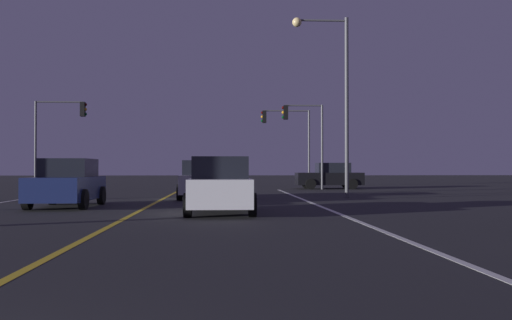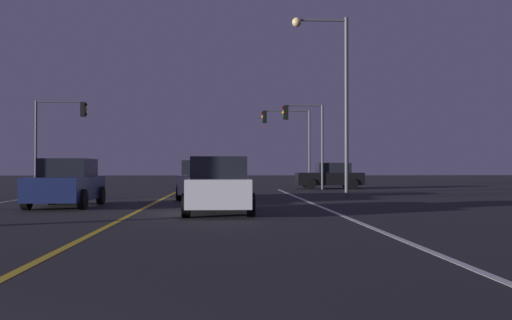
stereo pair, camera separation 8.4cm
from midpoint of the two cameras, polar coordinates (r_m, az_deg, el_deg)
lane_edge_right at (r=16.05m, az=9.02°, el=-5.70°), size 0.16×38.76×0.01m
lane_center_divider at (r=15.91m, az=-13.19°, el=-5.73°), size 0.16×38.76×0.01m
car_ahead_far at (r=25.16m, az=-5.60°, el=-2.06°), size 2.02×4.30×1.70m
car_crossing_side at (r=37.08m, az=7.45°, el=-1.65°), size 4.30×2.02×1.70m
car_lead_same_lane at (r=16.95m, az=-3.78°, el=-2.67°), size 2.02×4.30×1.70m
car_oncoming at (r=20.83m, az=-18.70°, el=-2.28°), size 2.02×4.30×1.70m
traffic_light_near_right at (r=35.95m, az=4.73°, el=3.38°), size 2.67×0.36×5.41m
traffic_light_near_left at (r=37.03m, az=-19.34°, el=3.47°), size 3.21×0.36×5.53m
traffic_light_far_right at (r=41.35m, az=3.02°, el=3.11°), size 3.62×0.36×5.62m
street_lamp_right_far at (r=26.60m, az=7.84°, el=7.76°), size 2.64×0.44×8.39m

